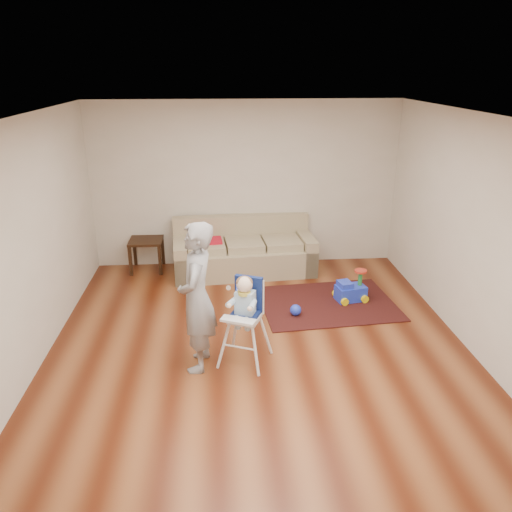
{
  "coord_description": "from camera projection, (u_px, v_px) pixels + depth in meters",
  "views": [
    {
      "loc": [
        -0.42,
        -5.28,
        3.18
      ],
      "look_at": [
        0.0,
        0.4,
        1.0
      ],
      "focal_mm": 35.0,
      "sensor_mm": 36.0,
      "label": 1
    }
  ],
  "objects": [
    {
      "name": "side_table",
      "position": [
        147.0,
        255.0,
        8.22
      ],
      "size": [
        0.53,
        0.53,
        0.53
      ],
      "primitive_type": null,
      "color": "black",
      "rests_on": "ground"
    },
    {
      "name": "ride_on_toy",
      "position": [
        351.0,
        285.0,
        7.12
      ],
      "size": [
        0.46,
        0.37,
        0.45
      ],
      "primitive_type": null,
      "rotation": [
        0.0,
        0.0,
        0.21
      ],
      "color": "blue",
      "rests_on": "area_rug"
    },
    {
      "name": "high_chair",
      "position": [
        245.0,
        321.0,
        5.57
      ],
      "size": [
        0.64,
        0.64,
        1.06
      ],
      "rotation": [
        0.0,
        0.0,
        -0.39
      ],
      "color": "silver",
      "rests_on": "ground"
    },
    {
      "name": "ground",
      "position": [
        258.0,
        344.0,
        6.08
      ],
      "size": [
        5.5,
        5.5,
        0.0
      ],
      "primitive_type": "plane",
      "color": "#4B1C0B",
      "rests_on": "ground"
    },
    {
      "name": "area_rug",
      "position": [
        327.0,
        303.0,
        7.11
      ],
      "size": [
        1.99,
        1.57,
        0.01
      ],
      "primitive_type": "cube",
      "rotation": [
        0.0,
        0.0,
        0.09
      ],
      "color": "black",
      "rests_on": "ground"
    },
    {
      "name": "room_envelope",
      "position": [
        255.0,
        183.0,
        5.9
      ],
      "size": [
        5.04,
        5.52,
        2.72
      ],
      "color": "beige",
      "rests_on": "ground"
    },
    {
      "name": "adult",
      "position": [
        197.0,
        298.0,
        5.36
      ],
      "size": [
        0.47,
        0.66,
        1.69
      ],
      "primitive_type": "imported",
      "rotation": [
        0.0,
        0.0,
        -1.68
      ],
      "color": "gray",
      "rests_on": "ground"
    },
    {
      "name": "sofa",
      "position": [
        244.0,
        247.0,
        8.06
      ],
      "size": [
        2.32,
        1.1,
        0.87
      ],
      "rotation": [
        0.0,
        0.0,
        0.08
      ],
      "color": "gray",
      "rests_on": "ground"
    },
    {
      "name": "toy_ball",
      "position": [
        296.0,
        310.0,
        6.73
      ],
      "size": [
        0.15,
        0.15,
        0.15
      ],
      "primitive_type": "sphere",
      "color": "blue",
      "rests_on": "area_rug"
    }
  ]
}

